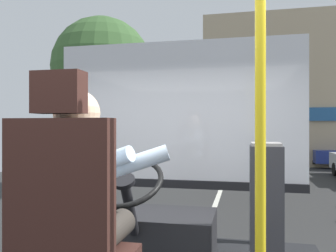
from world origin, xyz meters
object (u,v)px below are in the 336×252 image
Objects in this scene: handrail_pole at (260,157)px; steering_console at (145,235)px; driver_seat at (71,241)px; parked_car_blue at (328,151)px; bus_driver at (83,193)px; fare_box at (266,217)px.

steering_console is at bearing 125.50° from handrail_pole.
driver_seat is 17.28m from parked_car_blue.
bus_driver is 17.17m from parked_car_blue.
driver_seat is at bearing -106.17° from parked_car_blue.
handrail_pole is 1.97× the size of fare_box.
driver_seat is 1.24m from steering_console.
steering_console is at bearing -107.35° from parked_car_blue.
driver_seat reaches higher than bus_driver.
handrail_pole is at bearing -54.50° from steering_console.
bus_driver reaches higher than steering_console.
handrail_pole is 1.02m from fare_box.
fare_box reaches higher than steering_console.
driver_seat is at bearing -90.00° from steering_console.
steering_console is 1.62m from handrail_pole.
bus_driver is 0.87m from handrail_pole.
driver_seat is 0.23m from bus_driver.
handrail_pole is at bearing -103.48° from parked_car_blue.
parked_car_blue is (4.81, 16.58, -0.70)m from driver_seat.
steering_console is 16.12m from parked_car_blue.
driver_seat is at bearing -90.00° from bus_driver.
bus_driver is at bearing 173.41° from handrail_pole.
fare_box is (0.91, 0.92, -0.08)m from driver_seat.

